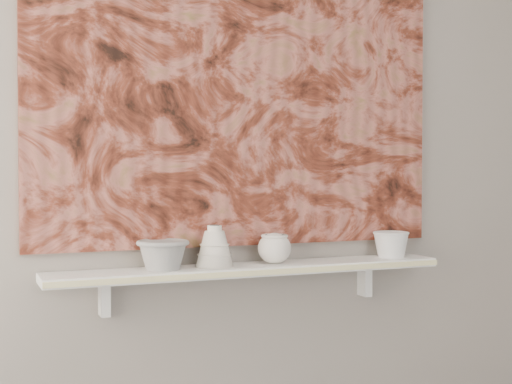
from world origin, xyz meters
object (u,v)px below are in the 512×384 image
bowl_grey (163,254)px  bowl_white (391,244)px  bell_vessel (214,246)px  cup_cream (274,248)px  painting (243,89)px  shelf (251,269)px

bowl_grey → bowl_white: 0.88m
bell_vessel → bowl_white: bell_vessel is taller
bell_vessel → bowl_grey: bearing=180.0°
cup_cream → bowl_white: size_ratio=0.87×
painting → bowl_white: 0.80m
bowl_white → shelf: bearing=180.0°
shelf → bowl_white: 0.57m
shelf → cup_cream: (0.09, 0.00, 0.07)m
shelf → painting: size_ratio=0.93×
bowl_grey → cup_cream: 0.40m
painting → cup_cream: size_ratio=12.94×
painting → bowl_grey: size_ratio=8.69×
bowl_grey → bowl_white: size_ratio=1.29×
shelf → bowl_grey: bearing=180.0°
cup_cream → shelf: bearing=180.0°
cup_cream → painting: bearing=137.1°
painting → bowl_white: (0.56, -0.08, -0.56)m
bowl_grey → painting: bearing=14.5°
cup_cream → bowl_white: (0.48, 0.00, -0.00)m
cup_cream → bowl_white: 0.48m
painting → bell_vessel: painting is taller
cup_cream → bowl_white: cup_cream is taller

